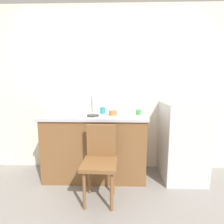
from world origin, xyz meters
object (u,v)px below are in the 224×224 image
refrigerator (182,141)px  cup_teal (103,110)px  cup_white (80,112)px  cup_green (139,112)px  terracotta_bowl (113,113)px  chair (100,159)px  dish_tray (61,113)px  hotplate (93,115)px

refrigerator → cup_teal: size_ratio=11.46×
cup_white → cup_teal: bearing=35.8°
cup_green → cup_white: cup_white is taller
refrigerator → cup_green: 0.76m
refrigerator → terracotta_bowl: size_ratio=9.18×
cup_teal → chair: bearing=-88.4°
dish_tray → cup_green: bearing=1.5°
refrigerator → cup_teal: refrigerator is taller
dish_tray → cup_teal: cup_teal is taller
cup_white → cup_teal: 0.36m
dish_tray → cup_green: (1.13, 0.03, 0.01)m
chair → cup_teal: 0.83m
chair → cup_teal: bearing=93.9°
chair → dish_tray: dish_tray is taller
terracotta_bowl → cup_teal: (-0.16, 0.15, 0.02)m
cup_green → chair: bearing=-131.1°
hotplate → cup_white: bearing=176.5°
dish_tray → terracotta_bowl: 0.76m
dish_tray → terracotta_bowl: size_ratio=2.31×
chair → cup_green: (0.51, 0.59, 0.47)m
refrigerator → cup_green: bearing=175.2°
hotplate → cup_teal: cup_teal is taller
refrigerator → chair: (-1.15, -0.53, -0.06)m
cup_teal → dish_tray: bearing=-168.7°
dish_tray → cup_green: 1.13m
cup_green → cup_white: 0.84m
refrigerator → cup_green: size_ratio=15.18×
chair → cup_white: bearing=126.5°
chair → hotplate: (-0.14, 0.45, 0.45)m
dish_tray → hotplate: (0.48, -0.11, -0.02)m
chair → cup_white: cup_white is taller
chair → dish_tray: bearing=140.1°
cup_green → terracotta_bowl: bearing=-171.3°
cup_white → terracotta_bowl: bearing=8.3°
hotplate → cup_green: 0.67m
dish_tray → cup_teal: size_ratio=2.88×
cup_teal → cup_green: bearing=-9.6°
hotplate → cup_teal: (0.12, 0.22, 0.04)m
chair → cup_green: 0.91m
chair → terracotta_bowl: size_ratio=7.33×
hotplate → terracotta_bowl: bearing=15.5°
cup_green → cup_white: (-0.83, -0.12, 0.02)m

